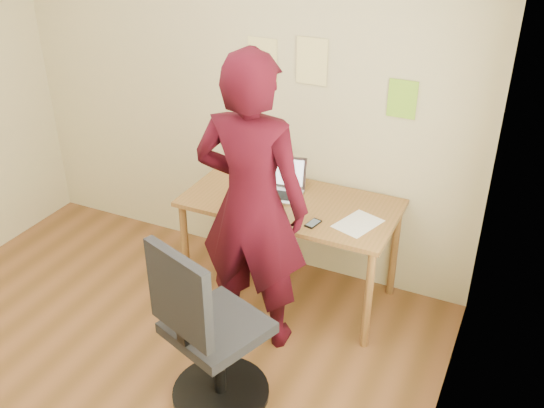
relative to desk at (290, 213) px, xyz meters
The scene contains 10 objects.
room 1.65m from the desk, 112.79° to the right, with size 3.58×3.58×2.78m.
desk is the anchor object (origin of this frame).
laptop 0.19m from the desk, 144.42° to the left, with size 0.35×0.32×0.22m.
paper_sheet 0.50m from the desk, 10.17° to the right, with size 0.20×0.29×0.00m, color white.
phone 0.33m from the desk, 41.02° to the right, with size 0.08×0.12×0.01m.
wall_note_left 1.02m from the desk, 136.23° to the left, with size 0.21×0.00×0.30m, color #F6E893.
wall_note_mid 0.99m from the desk, 93.86° to the left, with size 0.21×0.00×0.30m, color #F6E893.
wall_note_right 1.02m from the desk, 31.79° to the left, with size 0.18×0.00×0.24m, color #8DD22F.
office_chair 1.13m from the desk, 89.56° to the right, with size 0.60×0.61×1.07m.
person 0.55m from the desk, 94.83° to the right, with size 0.68×0.45×1.87m, color #370712.
Camera 1 is at (1.95, -1.81, 2.64)m, focal length 40.00 mm.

